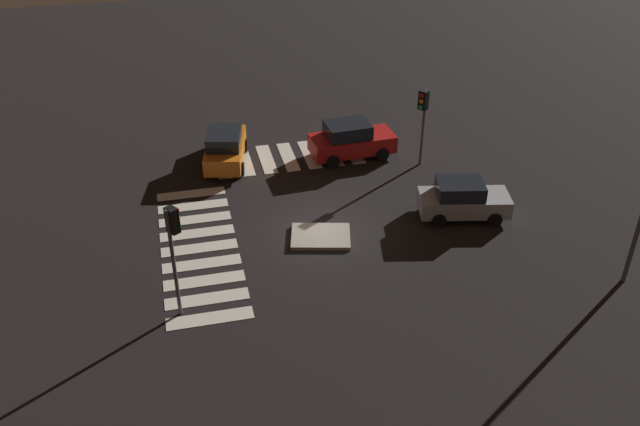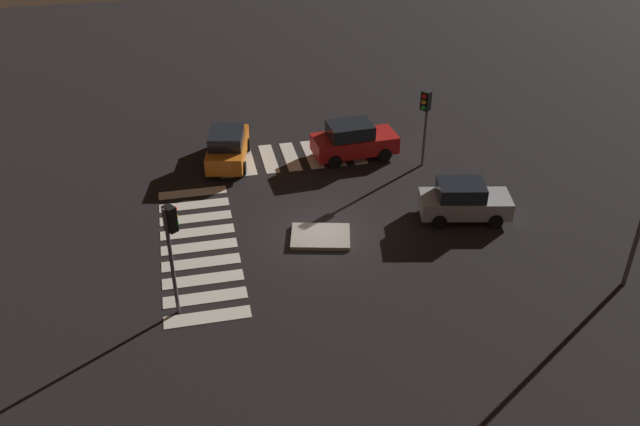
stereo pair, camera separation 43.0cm
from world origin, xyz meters
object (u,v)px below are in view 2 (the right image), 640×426
(car_silver, at_px, (464,201))
(traffic_light_south, at_px, (425,110))
(car_red, at_px, (354,140))
(traffic_light_north, at_px, (171,234))
(car_orange, at_px, (227,147))
(traffic_island, at_px, (320,237))

(car_silver, height_order, traffic_light_south, traffic_light_south)
(traffic_light_south, bearing_deg, car_red, -67.10)
(car_silver, height_order, traffic_light_north, traffic_light_north)
(car_silver, distance_m, traffic_light_south, 5.49)
(car_silver, bearing_deg, car_red, 127.78)
(traffic_light_south, bearing_deg, car_orange, -52.01)
(traffic_island, relative_size, car_silver, 0.68)
(car_orange, xyz_separation_m, traffic_light_north, (2.91, 11.33, 2.52))
(traffic_island, bearing_deg, car_silver, -177.48)
(traffic_island, xyz_separation_m, traffic_light_north, (6.07, 3.55, 3.34))
(car_silver, bearing_deg, traffic_island, -165.78)
(car_silver, relative_size, traffic_light_north, 0.94)
(traffic_light_south, xyz_separation_m, traffic_light_north, (12.47, 8.85, 0.34))
(traffic_light_south, relative_size, traffic_light_north, 0.90)
(car_red, bearing_deg, traffic_light_north, -134.95)
(car_orange, relative_size, traffic_light_south, 1.10)
(traffic_island, distance_m, traffic_light_north, 7.79)
(car_orange, xyz_separation_m, traffic_light_south, (-9.56, 2.49, 2.18))
(car_orange, height_order, car_red, car_red)
(car_orange, height_order, car_silver, car_orange)
(traffic_island, height_order, car_silver, car_silver)
(traffic_island, bearing_deg, traffic_light_south, -140.38)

